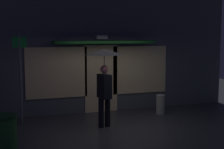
{
  "coord_description": "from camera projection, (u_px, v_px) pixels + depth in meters",
  "views": [
    {
      "loc": [
        -3.06,
        -7.93,
        2.51
      ],
      "look_at": [
        -0.22,
        0.42,
        1.45
      ],
      "focal_mm": 52.2,
      "sensor_mm": 36.0,
      "label": 1
    }
  ],
  "objects": [
    {
      "name": "sidewalk_bollard",
      "position": [
        160.0,
        104.0,
        10.43
      ],
      "size": [
        0.28,
        0.28,
        0.61
      ],
      "primitive_type": "cylinder",
      "color": "#9E998E",
      "rests_on": "ground"
    },
    {
      "name": "street_sign_post",
      "position": [
        20.0,
        73.0,
        9.12
      ],
      "size": [
        0.4,
        0.07,
        2.57
      ],
      "color": "#595B60",
      "rests_on": "ground"
    },
    {
      "name": "building_facade",
      "position": [
        100.0,
        53.0,
        10.69
      ],
      "size": [
        9.24,
        1.0,
        3.92
      ],
      "color": "#4C4C56",
      "rests_on": "ground"
    },
    {
      "name": "trash_bin",
      "position": [
        3.0,
        136.0,
        6.66
      ],
      "size": [
        0.57,
        0.57,
        0.89
      ],
      "color": "#1E4C23",
      "rests_on": "ground"
    },
    {
      "name": "ground_plane",
      "position": [
        125.0,
        129.0,
        8.73
      ],
      "size": [
        18.0,
        18.0,
        0.0
      ],
      "primitive_type": "plane",
      "color": "#2D2D33"
    },
    {
      "name": "person_with_umbrella",
      "position": [
        104.0,
        69.0,
        8.79
      ],
      "size": [
        1.05,
        1.05,
        2.15
      ],
      "rotation": [
        0.0,
        0.0,
        -1.4
      ],
      "color": "black",
      "rests_on": "ground"
    }
  ]
}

